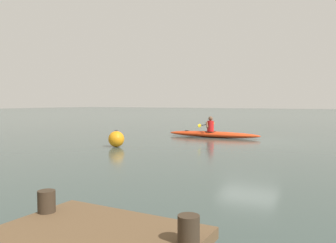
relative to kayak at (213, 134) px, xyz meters
name	(u,v)px	position (x,y,z in m)	size (l,w,h in m)	color
ground_plane	(249,141)	(-1.95, 0.66, -0.14)	(160.00, 160.00, 0.00)	#384742
kayak	(213,134)	(0.00, 0.00, 0.00)	(4.62, 0.82, 0.29)	red
kayaker	(210,125)	(0.15, 0.01, 0.45)	(0.43, 2.31, 0.73)	red
mooring_buoy_channel_marker	(116,139)	(1.91, 5.15, 0.16)	(0.60, 0.60, 0.65)	orange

